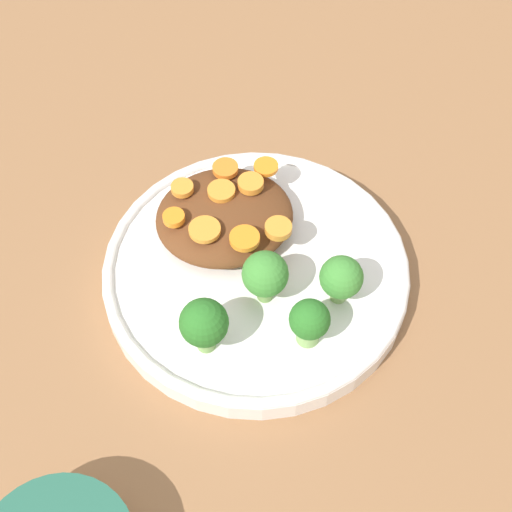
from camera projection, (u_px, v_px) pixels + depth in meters
name	position (u px, v px, depth m)	size (l,w,h in m)	color
ground_plane	(256.00, 279.00, 0.65)	(4.00, 4.00, 0.00)	#8C603D
plate	(256.00, 270.00, 0.64)	(0.27, 0.27, 0.03)	white
stew_mound	(225.00, 216.00, 0.64)	(0.12, 0.11, 0.03)	#5B3319
broccoli_floret_0	(267.00, 275.00, 0.59)	(0.04, 0.04, 0.05)	#759E51
broccoli_floret_1	(309.00, 322.00, 0.57)	(0.03, 0.03, 0.05)	#7FA85B
broccoli_floret_2	(341.00, 278.00, 0.59)	(0.04, 0.04, 0.05)	#7FA85B
broccoli_floret_3	(204.00, 324.00, 0.56)	(0.04, 0.04, 0.06)	#759E51
carrot_slice_0	(182.00, 188.00, 0.64)	(0.02, 0.02, 0.01)	orange
carrot_slice_1	(174.00, 217.00, 0.62)	(0.02, 0.02, 0.01)	orange
carrot_slice_2	(205.00, 230.00, 0.61)	(0.03, 0.03, 0.00)	orange
carrot_slice_3	(221.00, 191.00, 0.64)	(0.03, 0.03, 0.00)	orange
carrot_slice_4	(225.00, 168.00, 0.65)	(0.02, 0.02, 0.01)	orange
carrot_slice_5	(245.00, 238.00, 0.61)	(0.03, 0.03, 0.01)	orange
carrot_slice_6	(251.00, 183.00, 0.64)	(0.02, 0.02, 0.01)	orange
carrot_slice_7	(278.00, 228.00, 0.61)	(0.02, 0.02, 0.01)	orange
carrot_slice_8	(266.00, 167.00, 0.65)	(0.02, 0.02, 0.00)	orange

